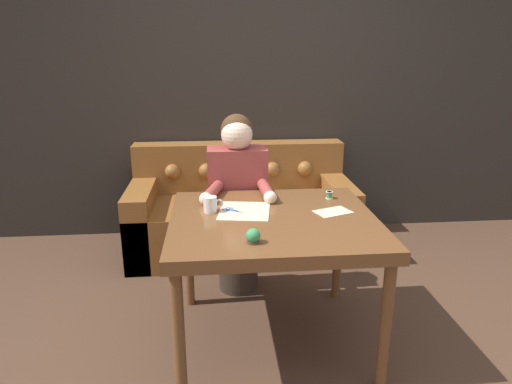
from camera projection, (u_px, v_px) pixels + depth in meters
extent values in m
plane|color=#4C3323|center=(294.00, 345.00, 2.68)|extent=(16.00, 16.00, 0.00)
cube|color=#2D2823|center=(262.00, 91.00, 4.05)|extent=(8.00, 0.06, 2.60)
cube|color=brown|center=(273.00, 223.00, 2.51)|extent=(1.13, 1.01, 0.07)
cylinder|color=brown|center=(179.00, 337.00, 2.16)|extent=(0.06, 0.06, 0.71)
cylinder|color=brown|center=(385.00, 326.00, 2.25)|extent=(0.06, 0.06, 0.71)
cylinder|color=brown|center=(188.00, 256.00, 3.01)|extent=(0.06, 0.06, 0.71)
cylinder|color=brown|center=(338.00, 250.00, 3.10)|extent=(0.06, 0.06, 0.71)
cube|color=brown|center=(242.00, 225.00, 3.89)|extent=(1.84, 0.88, 0.44)
cube|color=brown|center=(239.00, 166.00, 4.07)|extent=(1.84, 0.22, 0.43)
cube|color=brown|center=(143.00, 220.00, 3.79)|extent=(0.20, 0.88, 0.60)
cube|color=brown|center=(336.00, 214.00, 3.93)|extent=(0.20, 0.88, 0.60)
sphere|color=brown|center=(173.00, 172.00, 3.90)|extent=(0.13, 0.13, 0.13)
sphere|color=brown|center=(206.00, 171.00, 3.92)|extent=(0.13, 0.13, 0.13)
sphere|color=brown|center=(240.00, 170.00, 3.95)|extent=(0.13, 0.13, 0.13)
sphere|color=brown|center=(273.00, 169.00, 3.97)|extent=(0.13, 0.13, 0.13)
sphere|color=brown|center=(305.00, 169.00, 4.00)|extent=(0.13, 0.13, 0.13)
cube|color=white|center=(286.00, 204.00, 3.75)|extent=(0.30, 0.25, 0.00)
cylinder|color=#33281E|center=(238.00, 256.00, 3.25)|extent=(0.28, 0.28, 0.50)
cube|color=#993D38|center=(237.00, 187.00, 3.10)|extent=(0.40, 0.22, 0.54)
sphere|color=beige|center=(237.00, 135.00, 2.97)|extent=(0.21, 0.21, 0.21)
sphere|color=#472D19|center=(237.00, 130.00, 2.99)|extent=(0.21, 0.21, 0.21)
cylinder|color=#993D38|center=(212.00, 192.00, 2.83)|extent=(0.15, 0.30, 0.07)
sphere|color=beige|center=(206.00, 199.00, 2.69)|extent=(0.08, 0.08, 0.08)
cylinder|color=#993D38|center=(266.00, 190.00, 2.86)|extent=(0.09, 0.29, 0.07)
sphere|color=beige|center=(270.00, 198.00, 2.72)|extent=(0.08, 0.08, 0.08)
cube|color=beige|center=(244.00, 211.00, 2.59)|extent=(0.33, 0.36, 0.00)
cube|color=beige|center=(333.00, 212.00, 2.58)|extent=(0.23, 0.19, 0.00)
cube|color=silver|center=(249.00, 214.00, 2.55)|extent=(0.12, 0.07, 0.00)
cube|color=#2D569E|center=(233.00, 211.00, 2.59)|extent=(0.08, 0.05, 0.00)
torus|color=#2D569E|center=(226.00, 210.00, 2.60)|extent=(0.04, 0.04, 0.01)
cube|color=silver|center=(247.00, 215.00, 2.53)|extent=(0.09, 0.10, 0.00)
cube|color=#2D569E|center=(234.00, 210.00, 2.60)|extent=(0.06, 0.07, 0.00)
torus|color=#2D569E|center=(229.00, 209.00, 2.63)|extent=(0.04, 0.04, 0.01)
cylinder|color=silver|center=(239.00, 212.00, 2.57)|extent=(0.01, 0.01, 0.01)
cylinder|color=silver|center=(210.00, 204.00, 2.57)|extent=(0.08, 0.08, 0.09)
torus|color=silver|center=(219.00, 203.00, 2.57)|extent=(0.05, 0.01, 0.05)
cylinder|color=#338C4C|center=(329.00, 195.00, 2.81)|extent=(0.03, 0.03, 0.04)
cylinder|color=beige|center=(329.00, 192.00, 2.80)|extent=(0.04, 0.04, 0.00)
cylinder|color=beige|center=(329.00, 198.00, 2.81)|extent=(0.04, 0.04, 0.00)
cylinder|color=#4C3828|center=(253.00, 241.00, 2.17)|extent=(0.06, 0.06, 0.01)
sphere|color=#338C4C|center=(253.00, 236.00, 2.16)|extent=(0.07, 0.07, 0.07)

